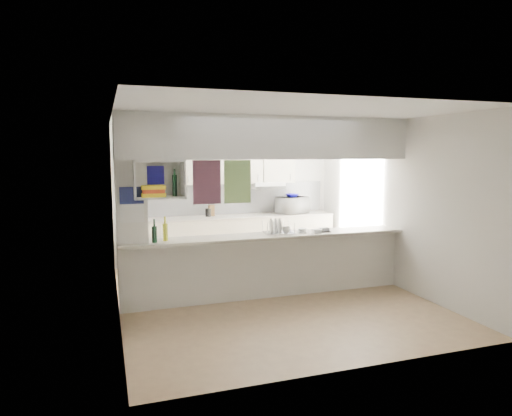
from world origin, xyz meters
name	(u,v)px	position (x,y,z in m)	size (l,w,h in m)	color
floor	(268,296)	(0.00, 0.00, 0.00)	(4.80, 4.80, 0.00)	#947456
ceiling	(269,116)	(0.00, 0.00, 2.60)	(4.80, 4.80, 0.00)	white
wall_back	(226,194)	(0.00, 2.40, 1.30)	(4.20, 4.20, 0.00)	silver
wall_left	(116,215)	(-2.10, 0.00, 1.30)	(4.80, 4.80, 0.00)	silver
wall_right	(393,203)	(2.10, 0.00, 1.30)	(4.80, 4.80, 0.00)	silver
servery_partition	(257,184)	(-0.17, 0.00, 1.66)	(4.20, 0.50, 2.60)	silver
cubby_shelf	(157,182)	(-1.57, -0.06, 1.71)	(0.65, 0.35, 0.50)	white
kitchen_run	(238,220)	(0.16, 2.14, 0.83)	(3.60, 0.63, 2.24)	beige
microwave	(292,205)	(1.25, 2.08, 1.08)	(0.58, 0.39, 0.32)	white
bowl	(292,195)	(1.24, 2.07, 1.27)	(0.25, 0.25, 0.06)	#0F0B7A
dish_rack	(278,227)	(0.17, 0.06, 1.01)	(0.46, 0.36, 0.23)	silver
cup	(286,230)	(0.26, -0.05, 0.98)	(0.12, 0.12, 0.10)	white
wine_bottles	(160,233)	(-1.55, -0.05, 1.04)	(0.22, 0.15, 0.33)	black
plastic_tubs	(313,231)	(0.69, -0.04, 0.95)	(0.49, 0.21, 0.06)	silver
utensil_jar	(208,212)	(-0.41, 2.15, 1.00)	(0.11, 0.11, 0.15)	black
knife_block	(211,211)	(-0.35, 2.18, 1.03)	(0.11, 0.08, 0.21)	#4D351A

